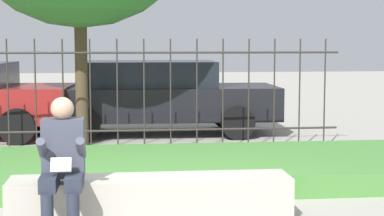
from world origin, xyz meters
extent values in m
cube|color=#B7B2A3|center=(-0.08, 0.00, 0.22)|extent=(2.71, 0.51, 0.44)
cylinder|color=#282D3D|center=(-1.00, -0.59, 0.27)|extent=(0.11, 0.11, 0.35)
cube|color=#282D3D|center=(-1.00, -0.38, 0.50)|extent=(0.15, 0.42, 0.13)
cylinder|color=#282D3D|center=(-0.78, -0.59, 0.27)|extent=(0.11, 0.11, 0.35)
cube|color=#282D3D|center=(-0.78, -0.38, 0.50)|extent=(0.15, 0.42, 0.13)
cube|color=#424756|center=(-0.89, -0.17, 0.77)|extent=(0.38, 0.24, 0.54)
sphere|color=tan|center=(-0.89, -0.19, 1.14)|extent=(0.21, 0.21, 0.21)
cylinder|color=#424756|center=(-1.06, -0.33, 0.79)|extent=(0.08, 0.29, 0.24)
cylinder|color=#424756|center=(-0.72, -0.33, 0.79)|extent=(0.08, 0.29, 0.24)
cube|color=beige|center=(-0.89, -0.43, 0.66)|extent=(0.18, 0.09, 0.13)
cube|color=#4C893D|center=(0.00, 1.91, 0.13)|extent=(8.21, 2.41, 0.27)
cylinder|color=#332D28|center=(0.00, 3.88, 0.36)|extent=(6.21, 0.03, 0.03)
cylinder|color=#332D28|center=(0.00, 3.88, 1.57)|extent=(6.21, 0.03, 0.03)
cylinder|color=#332D28|center=(-2.07, 3.88, 0.89)|extent=(0.02, 0.02, 1.78)
cylinder|color=#332D28|center=(-1.66, 3.88, 0.89)|extent=(0.02, 0.02, 1.78)
cylinder|color=#332D28|center=(-1.24, 3.88, 0.89)|extent=(0.02, 0.02, 1.78)
cylinder|color=#332D28|center=(-0.83, 3.88, 0.89)|extent=(0.02, 0.02, 1.78)
cylinder|color=#332D28|center=(-0.41, 3.88, 0.89)|extent=(0.02, 0.02, 1.78)
cylinder|color=#332D28|center=(0.00, 3.88, 0.89)|extent=(0.02, 0.02, 1.78)
cylinder|color=#332D28|center=(0.41, 3.88, 0.89)|extent=(0.02, 0.02, 1.78)
cylinder|color=#332D28|center=(0.83, 3.88, 0.89)|extent=(0.02, 0.02, 1.78)
cylinder|color=#332D28|center=(1.24, 3.88, 0.89)|extent=(0.02, 0.02, 1.78)
cylinder|color=#332D28|center=(1.66, 3.88, 0.89)|extent=(0.02, 0.02, 1.78)
cylinder|color=#332D28|center=(2.07, 3.88, 0.89)|extent=(0.02, 0.02, 1.78)
cylinder|color=#332D28|center=(2.48, 3.88, 0.89)|extent=(0.02, 0.02, 1.78)
cylinder|color=#332D28|center=(2.90, 3.88, 0.89)|extent=(0.02, 0.02, 1.78)
cube|color=black|center=(0.36, 5.94, 0.60)|extent=(4.43, 1.79, 0.61)
cube|color=black|center=(0.19, 5.94, 1.14)|extent=(2.45, 1.54, 0.47)
cylinder|color=black|center=(1.71, 5.08, 0.30)|extent=(0.61, 0.21, 0.60)
cylinder|color=black|center=(1.74, 6.75, 0.30)|extent=(0.61, 0.21, 0.60)
cylinder|color=black|center=(-1.02, 5.13, 0.30)|extent=(0.61, 0.21, 0.60)
cylinder|color=black|center=(-0.98, 6.80, 0.30)|extent=(0.61, 0.21, 0.60)
cylinder|color=black|center=(-2.10, 4.93, 0.31)|extent=(0.63, 0.24, 0.62)
cylinder|color=black|center=(-1.99, 6.67, 0.31)|extent=(0.63, 0.24, 0.62)
cylinder|color=#4C3D28|center=(-1.01, 4.70, 1.45)|extent=(0.21, 0.21, 2.90)
camera|label=1|loc=(-0.37, -6.08, 1.74)|focal=60.00mm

